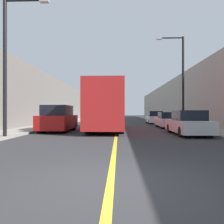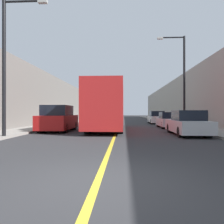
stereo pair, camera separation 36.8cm
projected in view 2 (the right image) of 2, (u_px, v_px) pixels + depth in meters
The scene contains 13 objects.
ground_plane at pixel (97, 183), 4.41m from camera, with size 200.00×200.00×0.00m, color #2D2D30.
sidewalk_left at pixel (76, 121), 34.74m from camera, with size 2.60×72.00×0.13m, color gray.
sidewalk_right at pixel (165, 121), 33.99m from camera, with size 2.60×72.00×0.13m, color gray.
building_row_left at pixel (56, 102), 34.92m from camera, with size 4.00×72.00×6.03m, color #66605B.
building_row_right at pixel (187, 101), 33.81m from camera, with size 4.00×72.00×6.48m, color gray.
road_center_line at pixel (120, 121), 34.36m from camera, with size 0.16×72.00×0.01m, color gold.
bus at pixel (107, 107), 17.62m from camera, with size 2.57×10.13×3.54m.
parked_suv_left at pixel (58, 119), 16.26m from camera, with size 2.05×4.47×1.93m.
car_right_near at pixel (187, 124), 13.73m from camera, with size 1.86×4.72×1.54m.
car_right_mid at pixel (169, 121), 19.94m from camera, with size 1.75×4.21×1.43m.
car_right_far at pixel (157, 118), 27.06m from camera, with size 1.80×4.50×1.57m.
street_lamp_left at pixel (8, 58), 11.90m from camera, with size 2.51×0.24×7.43m.
street_lamp_right at pixel (182, 75), 19.68m from camera, with size 2.51×0.24×8.17m.
Camera 2 is at (0.54, -4.39, 1.43)m, focal length 35.00 mm.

